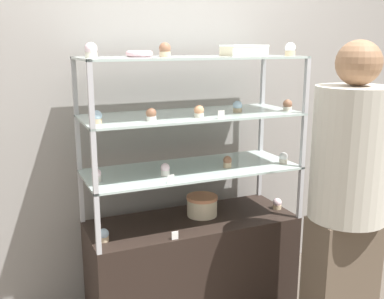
# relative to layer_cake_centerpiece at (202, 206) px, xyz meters

# --- Properties ---
(back_wall) EXTENTS (8.00, 0.05, 2.60)m
(back_wall) POSITION_rel_layer_cake_centerpiece_xyz_m (-0.08, 0.34, 0.66)
(back_wall) COLOR gray
(back_wall) RESTS_ON ground_plane
(display_base) EXTENTS (1.19, 0.47, 0.58)m
(display_base) POSITION_rel_layer_cake_centerpiece_xyz_m (-0.08, -0.04, -0.35)
(display_base) COLOR black
(display_base) RESTS_ON ground_plane
(display_riser_lower) EXTENTS (1.19, 0.47, 0.31)m
(display_riser_lower) POSITION_rel_layer_cake_centerpiece_xyz_m (-0.08, -0.04, 0.23)
(display_riser_lower) COLOR #B7B7BC
(display_riser_lower) RESTS_ON display_base
(display_riser_middle) EXTENTS (1.19, 0.47, 0.31)m
(display_riser_middle) POSITION_rel_layer_cake_centerpiece_xyz_m (-0.08, -0.04, 0.54)
(display_riser_middle) COLOR #B7B7BC
(display_riser_middle) RESTS_ON display_riser_lower
(display_riser_upper) EXTENTS (1.19, 0.47, 0.31)m
(display_riser_upper) POSITION_rel_layer_cake_centerpiece_xyz_m (-0.08, -0.04, 0.84)
(display_riser_upper) COLOR #B7B7BC
(display_riser_upper) RESTS_ON display_riser_middle
(layer_cake_centerpiece) EXTENTS (0.18, 0.18, 0.12)m
(layer_cake_centerpiece) POSITION_rel_layer_cake_centerpiece_xyz_m (0.00, 0.00, 0.00)
(layer_cake_centerpiece) COLOR beige
(layer_cake_centerpiece) RESTS_ON display_base
(sheet_cake_frosted) EXTENTS (0.22, 0.18, 0.06)m
(sheet_cake_frosted) POSITION_rel_layer_cake_centerpiece_xyz_m (0.22, -0.06, 0.89)
(sheet_cake_frosted) COLOR beige
(sheet_cake_frosted) RESTS_ON display_riser_upper
(cupcake_0) EXTENTS (0.05, 0.05, 0.07)m
(cupcake_0) POSITION_rel_layer_cake_centerpiece_xyz_m (-0.61, -0.12, -0.03)
(cupcake_0) COLOR #CCB28C
(cupcake_0) RESTS_ON display_base
(cupcake_1) EXTENTS (0.05, 0.05, 0.07)m
(cupcake_1) POSITION_rel_layer_cake_centerpiece_xyz_m (0.47, -0.08, -0.03)
(cupcake_1) COLOR #CCB28C
(cupcake_1) RESTS_ON display_base
(price_tag_0) EXTENTS (0.04, 0.00, 0.04)m
(price_tag_0) POSITION_rel_layer_cake_centerpiece_xyz_m (-0.27, -0.25, -0.04)
(price_tag_0) COLOR white
(price_tag_0) RESTS_ON display_base
(cupcake_2) EXTENTS (0.05, 0.05, 0.07)m
(cupcake_2) POSITION_rel_layer_cake_centerpiece_xyz_m (-0.62, -0.07, 0.28)
(cupcake_2) COLOR white
(cupcake_2) RESTS_ON display_riser_lower
(cupcake_3) EXTENTS (0.05, 0.05, 0.07)m
(cupcake_3) POSITION_rel_layer_cake_centerpiece_xyz_m (-0.27, -0.11, 0.28)
(cupcake_3) COLOR white
(cupcake_3) RESTS_ON display_riser_lower
(cupcake_4) EXTENTS (0.05, 0.05, 0.07)m
(cupcake_4) POSITION_rel_layer_cake_centerpiece_xyz_m (0.11, -0.10, 0.28)
(cupcake_4) COLOR #CCB28C
(cupcake_4) RESTS_ON display_riser_lower
(cupcake_5) EXTENTS (0.05, 0.05, 0.07)m
(cupcake_5) POSITION_rel_layer_cake_centerpiece_xyz_m (0.45, -0.16, 0.28)
(cupcake_5) COLOR beige
(cupcake_5) RESTS_ON display_riser_lower
(price_tag_1) EXTENTS (0.04, 0.00, 0.04)m
(price_tag_1) POSITION_rel_layer_cake_centerpiece_xyz_m (-0.29, -0.25, 0.27)
(price_tag_1) COLOR white
(price_tag_1) RESTS_ON display_riser_lower
(cupcake_6) EXTENTS (0.05, 0.05, 0.06)m
(cupcake_6) POSITION_rel_layer_cake_centerpiece_xyz_m (-0.62, -0.13, 0.59)
(cupcake_6) COLOR #CCB28C
(cupcake_6) RESTS_ON display_riser_middle
(cupcake_7) EXTENTS (0.05, 0.05, 0.06)m
(cupcake_7) POSITION_rel_layer_cake_centerpiece_xyz_m (-0.36, -0.16, 0.59)
(cupcake_7) COLOR white
(cupcake_7) RESTS_ON display_riser_middle
(cupcake_8) EXTENTS (0.05, 0.05, 0.06)m
(cupcake_8) POSITION_rel_layer_cake_centerpiece_xyz_m (-0.09, -0.16, 0.59)
(cupcake_8) COLOR beige
(cupcake_8) RESTS_ON display_riser_middle
(cupcake_9) EXTENTS (0.05, 0.05, 0.06)m
(cupcake_9) POSITION_rel_layer_cake_centerpiece_xyz_m (0.18, -0.08, 0.59)
(cupcake_9) COLOR #CCB28C
(cupcake_9) RESTS_ON display_riser_middle
(cupcake_10) EXTENTS (0.05, 0.05, 0.06)m
(cupcake_10) POSITION_rel_layer_cake_centerpiece_xyz_m (0.47, -0.14, 0.59)
(cupcake_10) COLOR beige
(cupcake_10) RESTS_ON display_riser_middle
(price_tag_2) EXTENTS (0.04, 0.00, 0.04)m
(price_tag_2) POSITION_rel_layer_cake_centerpiece_xyz_m (-0.01, -0.25, 0.58)
(price_tag_2) COLOR white
(price_tag_2) RESTS_ON display_riser_middle
(cupcake_11) EXTENTS (0.06, 0.06, 0.07)m
(cupcake_11) POSITION_rel_layer_cake_centerpiece_xyz_m (-0.63, -0.10, 0.90)
(cupcake_11) COLOR beige
(cupcake_11) RESTS_ON display_riser_upper
(cupcake_12) EXTENTS (0.06, 0.06, 0.07)m
(cupcake_12) POSITION_rel_layer_cake_centerpiece_xyz_m (-0.25, -0.07, 0.90)
(cupcake_12) COLOR #CCB28C
(cupcake_12) RESTS_ON display_riser_upper
(cupcake_13) EXTENTS (0.06, 0.06, 0.07)m
(cupcake_13) POSITION_rel_layer_cake_centerpiece_xyz_m (0.46, -0.15, 0.90)
(cupcake_13) COLOR #CCB28C
(cupcake_13) RESTS_ON display_riser_upper
(price_tag_3) EXTENTS (0.04, 0.00, 0.04)m
(price_tag_3) POSITION_rel_layer_cake_centerpiece_xyz_m (0.07, -0.25, 0.89)
(price_tag_3) COLOR white
(price_tag_3) RESTS_ON display_riser_upper
(donut_glazed) EXTENTS (0.14, 0.14, 0.03)m
(donut_glazed) POSITION_rel_layer_cake_centerpiece_xyz_m (-0.36, 0.00, 0.88)
(donut_glazed) COLOR #EFB2BC
(donut_glazed) RESTS_ON display_riser_upper
(customer_figure) EXTENTS (0.37, 0.37, 1.59)m
(customer_figure) POSITION_rel_layer_cake_centerpiece_xyz_m (0.47, -0.67, 0.21)
(customer_figure) COLOR brown
(customer_figure) RESTS_ON ground_plane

